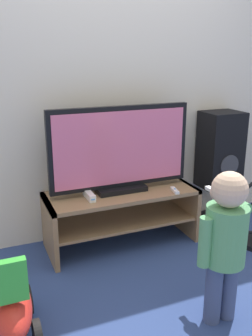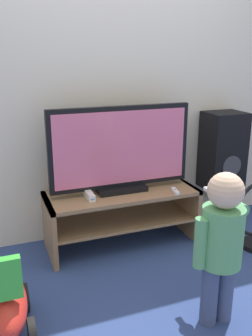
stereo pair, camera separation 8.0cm
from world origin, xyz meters
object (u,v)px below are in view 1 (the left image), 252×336
at_px(child, 225,235).
at_px(ride_on_toy, 9,304).
at_px(television, 120,150).
at_px(remote_primary, 175,190).
at_px(speaker_tower, 220,152).
at_px(game_console, 89,195).

height_order(child, ride_on_toy, child).
height_order(television, ride_on_toy, television).
xyz_separation_m(remote_primary, speaker_tower, (0.62, 0.28, 0.18)).
xyz_separation_m(speaker_tower, ride_on_toy, (-1.98, -0.87, -0.44)).
bearing_deg(child, game_console, 114.76).
distance_m(television, remote_primary, 0.54).
distance_m(child, speaker_tower, 1.45).
bearing_deg(child, ride_on_toy, 165.02).
xyz_separation_m(television, game_console, (-0.28, -0.06, -0.31)).
bearing_deg(speaker_tower, game_console, -173.08).
xyz_separation_m(television, speaker_tower, (1.01, 0.10, -0.14)).
distance_m(game_console, ride_on_toy, 1.03).
bearing_deg(game_console, remote_primary, -10.70).
bearing_deg(ride_on_toy, speaker_tower, 23.77).
distance_m(television, child, 1.13).
bearing_deg(game_console, speaker_tower, 6.92).
distance_m(remote_primary, ride_on_toy, 1.50).
height_order(television, game_console, television).
bearing_deg(television, game_console, -167.63).
bearing_deg(television, ride_on_toy, -141.23).
height_order(television, child, television).
distance_m(remote_primary, child, 0.92).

